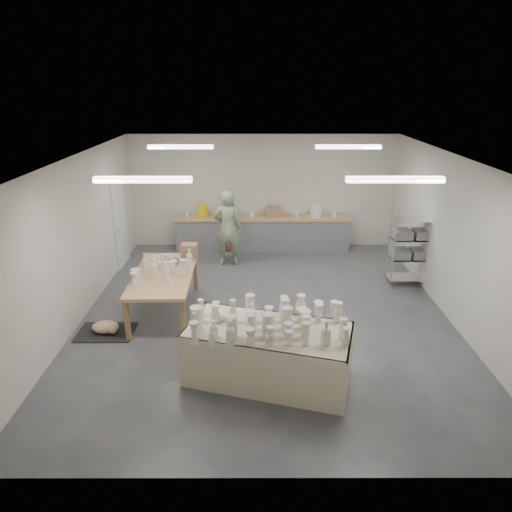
{
  "coord_description": "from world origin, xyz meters",
  "views": [
    {
      "loc": [
        -0.2,
        -7.96,
        4.25
      ],
      "look_at": [
        -0.18,
        0.38,
        1.05
      ],
      "focal_mm": 32.0,
      "sensor_mm": 36.0,
      "label": 1
    }
  ],
  "objects_px": {
    "work_table": "(166,271)",
    "potter": "(228,228)",
    "red_stool": "(229,249)",
    "drying_table": "(268,351)"
  },
  "relations": [
    {
      "from": "drying_table",
      "to": "red_stool",
      "type": "height_order",
      "value": "drying_table"
    },
    {
      "from": "drying_table",
      "to": "red_stool",
      "type": "relative_size",
      "value": 5.98
    },
    {
      "from": "drying_table",
      "to": "work_table",
      "type": "distance_m",
      "value": 2.96
    },
    {
      "from": "potter",
      "to": "drying_table",
      "type": "bearing_deg",
      "value": 96.53
    },
    {
      "from": "work_table",
      "to": "potter",
      "type": "height_order",
      "value": "potter"
    },
    {
      "from": "red_stool",
      "to": "potter",
      "type": "bearing_deg",
      "value": -90.0
    },
    {
      "from": "drying_table",
      "to": "work_table",
      "type": "xyz_separation_m",
      "value": [
        -1.91,
        2.24,
        0.35
      ]
    },
    {
      "from": "potter",
      "to": "red_stool",
      "type": "height_order",
      "value": "potter"
    },
    {
      "from": "work_table",
      "to": "red_stool",
      "type": "xyz_separation_m",
      "value": [
        1.05,
        2.71,
        -0.54
      ]
    },
    {
      "from": "drying_table",
      "to": "work_table",
      "type": "height_order",
      "value": "drying_table"
    }
  ]
}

